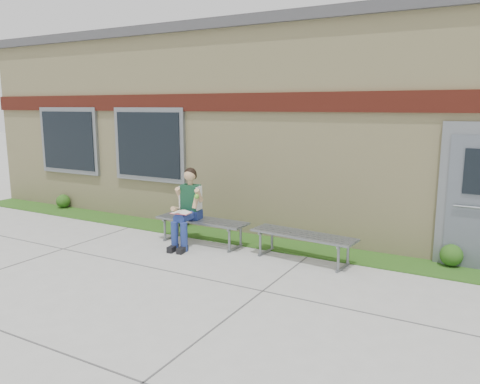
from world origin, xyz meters
The scene contains 9 objects.
ground centered at (0.00, 0.00, 0.00)m, with size 80.00×80.00×0.00m, color #9E9E99.
grass_strip centered at (0.00, 2.60, 0.01)m, with size 16.00×0.80×0.02m, color #244913.
school_building centered at (0.00, 5.99, 2.10)m, with size 16.20×6.22×4.20m.
bench_left centered at (-1.00, 2.00, 0.36)m, with size 1.80×0.53×0.47m.
bench_right centered at (1.00, 2.00, 0.35)m, with size 1.81×0.66×0.46m.
girl centered at (-1.17, 1.79, 0.74)m, with size 0.55×0.89×1.43m.
shrub_west centered at (-5.73, 2.85, 0.19)m, with size 0.34×0.34×0.34m, color #244913.
shrub_mid centered at (-2.12, 2.85, 0.21)m, with size 0.38×0.38×0.38m, color #244913.
shrub_east centered at (3.18, 2.85, 0.20)m, with size 0.35×0.35×0.35m, color #244913.
Camera 1 is at (3.70, -5.01, 2.53)m, focal length 35.00 mm.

